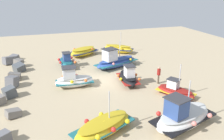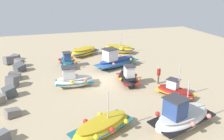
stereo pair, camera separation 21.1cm
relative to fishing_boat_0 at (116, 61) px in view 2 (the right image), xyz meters
The scene contains 12 objects.
ground_plane 4.33m from the fishing_boat_0, 144.27° to the left, with size 51.19×51.19×0.00m, color tan.
fishing_boat_0 is the anchor object (origin of this frame).
fishing_boat_1 5.58m from the fishing_boat_0, 69.67° to the left, with size 3.85×1.92×1.75m.
fishing_boat_2 8.91m from the fishing_boat_0, 164.42° to the right, with size 3.50×2.81×2.90m.
fishing_boat_3 4.89m from the fishing_boat_0, behind, with size 3.51×2.00×1.95m.
fishing_boat_4 6.21m from the fishing_boat_0, 24.18° to the left, with size 3.51×4.36×1.12m.
fishing_boat_5 12.73m from the fishing_boat_0, behind, with size 3.42×5.20×3.24m.
fishing_boat_6 6.12m from the fishing_boat_0, 22.11° to the right, with size 3.90×4.17×2.92m.
fishing_boat_7 6.73m from the fishing_boat_0, 126.60° to the left, with size 2.07×3.57×1.93m.
fishing_boat_8 12.89m from the fishing_boat_0, 158.03° to the left, with size 3.39×4.65×2.81m.
person_walking 6.19m from the fishing_boat_0, 157.65° to the right, with size 0.32×0.32×1.67m.
breakwater_rocks 11.39m from the fishing_boat_0, 104.59° to the left, with size 21.51×2.74×1.30m.
Camera 2 is at (-20.91, 5.56, 8.87)m, focal length 38.30 mm.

